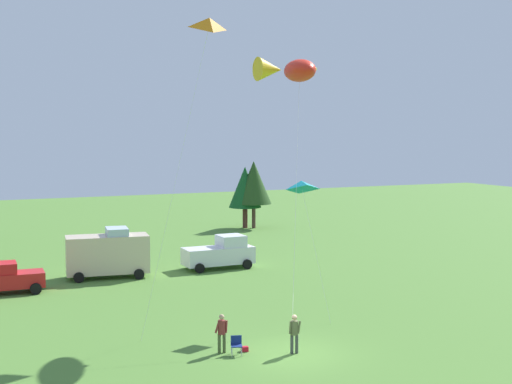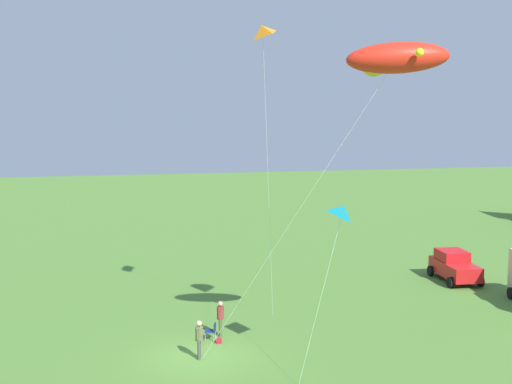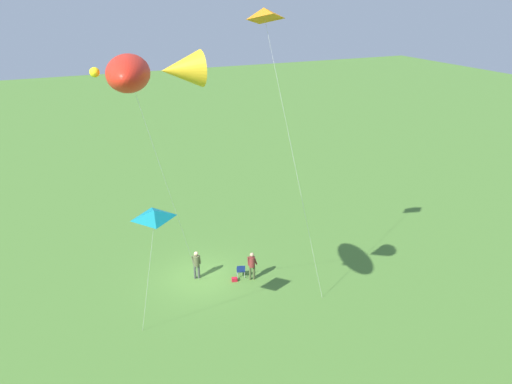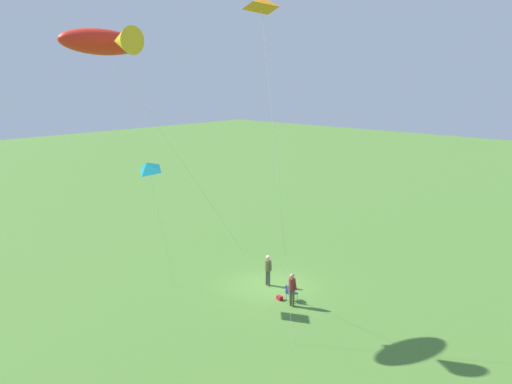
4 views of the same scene
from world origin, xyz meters
name	(u,v)px [view 2 (image 2 of 4)]	position (x,y,z in m)	size (l,w,h in m)	color
ground_plane	(199,357)	(0.00, 0.00, 0.00)	(160.00, 160.00, 0.00)	#4D7C31
person_kite_flyer	(199,337)	(0.21, -0.01, 1.02)	(0.55, 0.42, 1.74)	#424742
folding_chair	(212,330)	(-2.17, 0.93, 0.49)	(0.61, 0.61, 0.82)	navy
person_spectator	(220,316)	(-2.67, 1.41, 1.02)	(0.59, 0.41, 1.74)	#46522D
backpack_on_grass	(219,341)	(-1.66, 1.19, 0.11)	(0.32, 0.22, 0.22)	red
car_red_sedan	(454,266)	(-10.14, 17.69, 0.95)	(4.28, 2.37, 1.89)	red
kite_large_fish	(393,58)	(3.88, 7.32, 13.06)	(5.45, 9.33, 13.77)	red
kite_delta_teal	(344,212)	(3.51, 5.52, 6.95)	(1.47, 2.61, 7.37)	teal
kite_delta_orange	(261,31)	(-2.41, 3.38, 14.61)	(3.80, 1.93, 15.04)	orange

